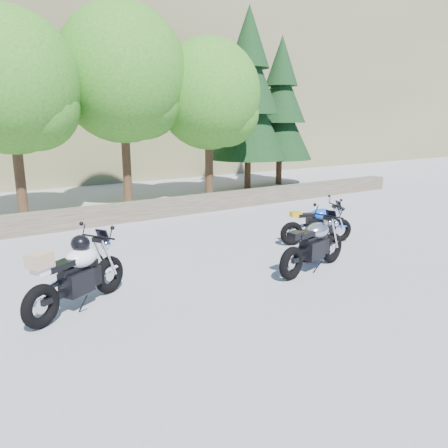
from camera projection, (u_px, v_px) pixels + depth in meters
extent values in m
plane|color=gray|center=(245.00, 276.00, 7.99)|extent=(90.00, 90.00, 0.00)
cube|color=#4E4534|center=(130.00, 212.00, 12.37)|extent=(22.00, 0.55, 0.50)
cube|color=brown|center=(42.00, 51.00, 30.51)|extent=(80.00, 30.00, 15.00)
cylinder|color=#382314|center=(19.00, 167.00, 12.10)|extent=(0.28, 0.28, 3.02)
sphere|color=#2C6F18|center=(10.00, 82.00, 11.58)|extent=(3.67, 3.67, 3.67)
sphere|color=#2C6F18|center=(34.00, 107.00, 11.76)|extent=(2.38, 2.38, 2.38)
cylinder|color=#382314|center=(126.00, 155.00, 14.17)|extent=(0.28, 0.28, 3.36)
sphere|color=#2C6F18|center=(122.00, 74.00, 13.60)|extent=(4.08, 4.08, 4.08)
sphere|color=#2C6F18|center=(142.00, 98.00, 13.79)|extent=(2.64, 2.64, 2.64)
cylinder|color=#382314|center=(209.00, 159.00, 15.26)|extent=(0.28, 0.28, 2.91)
sphere|color=#2C6F18|center=(209.00, 94.00, 14.76)|extent=(3.54, 3.54, 3.54)
sphere|color=#2C6F18|center=(226.00, 113.00, 14.93)|extent=(2.29, 2.29, 2.29)
cylinder|color=#382314|center=(248.00, 163.00, 17.73)|extent=(0.26, 0.26, 2.16)
cone|color=black|center=(248.00, 118.00, 17.31)|extent=(3.17, 3.17, 3.24)
cone|color=black|center=(249.00, 76.00, 16.95)|extent=(2.45, 2.45, 2.88)
cone|color=black|center=(249.00, 36.00, 16.62)|extent=(1.58, 1.58, 2.30)
cylinder|color=#382314|center=(279.00, 162.00, 19.43)|extent=(0.26, 0.26, 1.92)
cone|color=black|center=(280.00, 126.00, 19.07)|extent=(2.82, 2.82, 2.88)
cone|color=black|center=(281.00, 92.00, 18.74)|extent=(2.18, 2.18, 2.56)
cone|color=black|center=(282.00, 61.00, 18.45)|extent=(1.41, 1.41, 2.05)
torus|color=black|center=(332.00, 248.00, 8.68)|extent=(0.63, 0.27, 0.61)
torus|color=black|center=(291.00, 263.00, 7.72)|extent=(0.63, 0.27, 0.61)
cylinder|color=silver|center=(332.00, 248.00, 8.68)|extent=(0.21, 0.08, 0.21)
cylinder|color=silver|center=(291.00, 263.00, 7.72)|extent=(0.21, 0.08, 0.21)
cube|color=black|center=(312.00, 249.00, 8.16)|extent=(0.51, 0.37, 0.34)
cube|color=black|center=(315.00, 238.00, 8.16)|extent=(0.68, 0.29, 0.10)
ellipsoid|color=#A6A6AA|center=(317.00, 230.00, 8.17)|extent=(0.61, 0.47, 0.29)
cube|color=black|center=(305.00, 234.00, 7.88)|extent=(0.51, 0.30, 0.09)
cube|color=black|center=(295.00, 235.00, 7.67)|extent=(0.30, 0.24, 0.12)
cylinder|color=black|center=(329.00, 216.00, 8.39)|extent=(0.16, 0.62, 0.03)
sphere|color=silver|center=(332.00, 223.00, 8.53)|extent=(0.17, 0.17, 0.17)
torus|color=black|center=(109.00, 275.00, 7.14)|extent=(0.61, 0.44, 0.62)
torus|color=black|center=(41.00, 306.00, 5.92)|extent=(0.61, 0.44, 0.62)
cylinder|color=silver|center=(109.00, 275.00, 7.14)|extent=(0.20, 0.14, 0.21)
cylinder|color=silver|center=(41.00, 306.00, 5.92)|extent=(0.20, 0.14, 0.21)
cube|color=black|center=(77.00, 282.00, 6.48)|extent=(0.55, 0.48, 0.35)
cube|color=black|center=(79.00, 267.00, 6.49)|extent=(0.66, 0.47, 0.10)
ellipsoid|color=white|center=(81.00, 257.00, 6.52)|extent=(0.67, 0.60, 0.29)
cube|color=black|center=(60.00, 265.00, 6.15)|extent=(0.53, 0.43, 0.09)
cube|color=white|center=(43.00, 269.00, 5.89)|extent=(0.33, 0.30, 0.13)
cylinder|color=black|center=(98.00, 237.00, 6.81)|extent=(0.35, 0.57, 0.03)
sphere|color=silver|center=(106.00, 245.00, 6.98)|extent=(0.17, 0.17, 0.17)
ellipsoid|color=black|center=(80.00, 244.00, 6.47)|extent=(0.38, 0.38, 0.26)
cube|color=tan|center=(40.00, 260.00, 5.82)|extent=(0.38, 0.36, 0.19)
torus|color=black|center=(340.00, 230.00, 10.20)|extent=(0.56, 0.31, 0.55)
torus|color=black|center=(292.00, 234.00, 9.88)|extent=(0.56, 0.31, 0.55)
cylinder|color=silver|center=(340.00, 230.00, 10.20)|extent=(0.19, 0.09, 0.19)
cylinder|color=silver|center=(292.00, 234.00, 9.88)|extent=(0.19, 0.09, 0.19)
cube|color=black|center=(316.00, 228.00, 10.01)|extent=(0.47, 0.37, 0.31)
cube|color=black|center=(319.00, 219.00, 9.98)|extent=(0.61, 0.32, 0.09)
ellipsoid|color=blue|center=(321.00, 214.00, 9.97)|extent=(0.57, 0.47, 0.26)
cube|color=black|center=(306.00, 215.00, 9.88)|extent=(0.47, 0.32, 0.08)
cube|color=#DC9C0B|center=(296.00, 214.00, 9.80)|extent=(0.28, 0.24, 0.11)
cylinder|color=black|center=(335.00, 205.00, 10.01)|extent=(0.21, 0.54, 0.03)
sphere|color=silver|center=(340.00, 211.00, 10.08)|extent=(0.15, 0.15, 0.15)
cube|color=black|center=(307.00, 251.00, 8.83)|extent=(0.30, 0.23, 0.37)
cube|color=maroon|center=(310.00, 258.00, 8.75)|extent=(0.22, 0.07, 0.16)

